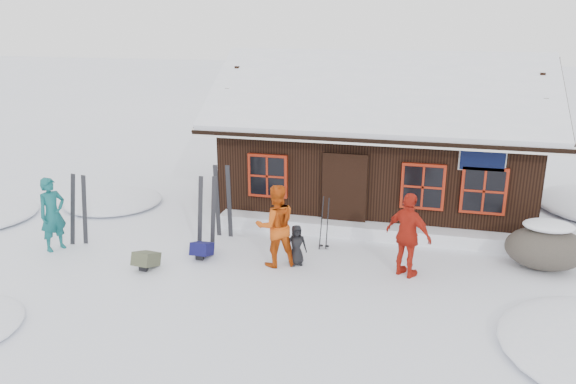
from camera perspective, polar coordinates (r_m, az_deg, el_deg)
name	(u,v)px	position (r m, az deg, el deg)	size (l,w,h in m)	color
ground	(285,267)	(12.44, -0.28, -7.63)	(120.00, 120.00, 0.00)	white
mountain_hut	(379,151)	(16.38, 9.25, 4.11)	(8.90, 6.09, 4.42)	black
snow_drift	(366,230)	(14.18, 7.92, -3.84)	(7.60, 0.60, 0.35)	white
snow_mounds	(370,243)	(13.87, 8.33, -5.12)	(20.60, 13.20, 0.48)	white
skier_teal	(53,214)	(14.15, -22.81, -2.09)	(0.64, 0.42, 1.76)	#125557
skier_orange_left	(276,226)	(12.22, -1.24, -3.43)	(0.90, 0.70, 1.84)	#BB450D
skier_orange_right	(408,235)	(11.96, 12.13, -4.34)	(1.07, 0.45, 1.82)	#B02012
skier_crouched	(296,245)	(12.39, 0.86, -5.42)	(0.45, 0.29, 0.92)	black
boulder	(546,247)	(13.42, 24.71, -5.08)	(1.69, 1.27, 0.99)	#4F493F
ski_pair_left	(79,211)	(14.26, -20.50, -1.79)	(0.57, 0.16, 1.80)	black
ski_pair_mid	(223,202)	(13.94, -6.61, -1.03)	(0.45, 0.06, 1.88)	black
ski_pair_right	(207,214)	(13.19, -8.26, -2.26)	(0.50, 0.23, 1.84)	black
ski_poles	(324,224)	(13.16, 3.72, -3.27)	(0.24, 0.12, 1.34)	black
backpack_blue	(202,252)	(13.00, -8.72, -6.02)	(0.40, 0.53, 0.29)	#100F43
backpack_olive	(146,262)	(12.71, -14.19, -6.91)	(0.41, 0.54, 0.30)	#464A35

